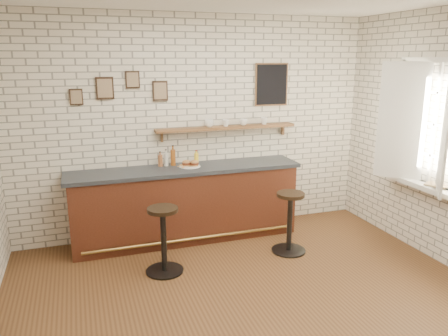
{
  "coord_description": "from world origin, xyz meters",
  "views": [
    {
      "loc": [
        -1.57,
        -3.77,
        2.43
      ],
      "look_at": [
        0.02,
        0.9,
        1.17
      ],
      "focal_mm": 35.0,
      "sensor_mm": 36.0,
      "label": 1
    }
  ],
  "objects": [
    {
      "name": "shelf_cup_c",
      "position": [
        0.65,
        1.9,
        1.54
      ],
      "size": [
        0.16,
        0.16,
        0.09
      ],
      "primitive_type": "imported",
      "rotation": [
        0.0,
        0.0,
        1.03
      ],
      "color": "white",
      "rests_on": "wall_shelf"
    },
    {
      "name": "sandwich_plate",
      "position": [
        -0.19,
        1.72,
        1.02
      ],
      "size": [
        0.28,
        0.28,
        0.01
      ],
      "primitive_type": "cylinder",
      "color": "white",
      "rests_on": "bar_counter"
    },
    {
      "name": "shelf_cup_b",
      "position": [
        0.38,
        1.9,
        1.55
      ],
      "size": [
        0.13,
        0.13,
        0.09
      ],
      "primitive_type": "imported",
      "rotation": [
        0.0,
        0.0,
        1.24
      ],
      "color": "white",
      "rests_on": "wall_shelf"
    },
    {
      "name": "shelf_cup_d",
      "position": [
        0.96,
        1.9,
        1.55
      ],
      "size": [
        0.11,
        0.11,
        0.09
      ],
      "primitive_type": "imported",
      "rotation": [
        0.0,
        0.0,
        -0.04
      ],
      "color": "white",
      "rests_on": "wall_shelf"
    },
    {
      "name": "book_lower",
      "position": [
        2.38,
        0.11,
        0.94
      ],
      "size": [
        0.27,
        0.29,
        0.02
      ],
      "primitive_type": "imported",
      "rotation": [
        0.0,
        0.0,
        0.53
      ],
      "color": "tan",
      "rests_on": "window_sill"
    },
    {
      "name": "potato_chips",
      "position": [
        -0.2,
        1.72,
        1.02
      ],
      "size": [
        0.26,
        0.19,
        0.0
      ],
      "color": "#D2964A",
      "rests_on": "sandwich_plate"
    },
    {
      "name": "condiment_bottle_yellow",
      "position": [
        -0.05,
        1.87,
        1.09
      ],
      "size": [
        0.06,
        0.06,
        0.19
      ],
      "color": "yellow",
      "rests_on": "bar_counter"
    },
    {
      "name": "bar_stool_right",
      "position": [
        0.89,
        0.88,
        0.42
      ],
      "size": [
        0.45,
        0.45,
        0.79
      ],
      "color": "black",
      "rests_on": "ground"
    },
    {
      "name": "ground",
      "position": [
        0.0,
        0.0,
        0.0
      ],
      "size": [
        5.0,
        5.0,
        0.0
      ],
      "primitive_type": "plane",
      "color": "brown",
      "rests_on": "ground"
    },
    {
      "name": "wall_shelf",
      "position": [
        0.4,
        1.9,
        1.48
      ],
      "size": [
        2.0,
        0.18,
        0.18
      ],
      "color": "brown",
      "rests_on": "ground"
    },
    {
      "name": "book_upper",
      "position": [
        2.38,
        0.15,
        0.96
      ],
      "size": [
        0.27,
        0.28,
        0.02
      ],
      "primitive_type": "imported",
      "rotation": [
        0.0,
        0.0,
        -0.71
      ],
      "color": "tan",
      "rests_on": "book_lower"
    },
    {
      "name": "bitters_bottle_brown",
      "position": [
        -0.55,
        1.87,
        1.09
      ],
      "size": [
        0.06,
        0.06,
        0.2
      ],
      "color": "brown",
      "rests_on": "bar_counter"
    },
    {
      "name": "back_wall_decor",
      "position": [
        0.23,
        1.98,
        2.05
      ],
      "size": [
        2.96,
        0.02,
        0.56
      ],
      "color": "black",
      "rests_on": "ground"
    },
    {
      "name": "window_sill",
      "position": [
        2.4,
        0.3,
        0.9
      ],
      "size": [
        0.2,
        1.35,
        0.06
      ],
      "color": "white",
      "rests_on": "ground"
    },
    {
      "name": "casement_window",
      "position": [
        2.36,
        0.3,
        1.65
      ],
      "size": [
        0.4,
        1.3,
        1.56
      ],
      "color": "white",
      "rests_on": "ground"
    },
    {
      "name": "bitters_bottle_white",
      "position": [
        -0.47,
        1.87,
        1.1
      ],
      "size": [
        0.06,
        0.06,
        0.23
      ],
      "color": "beige",
      "rests_on": "bar_counter"
    },
    {
      "name": "shelf_cup_a",
      "position": [
        0.14,
        1.9,
        1.55
      ],
      "size": [
        0.13,
        0.13,
        0.1
      ],
      "primitive_type": "imported",
      "rotation": [
        0.0,
        0.0,
        0.02
      ],
      "color": "white",
      "rests_on": "wall_shelf"
    },
    {
      "name": "bitters_bottle_amber",
      "position": [
        -0.38,
        1.87,
        1.12
      ],
      "size": [
        0.07,
        0.07,
        0.28
      ],
      "color": "#914A17",
      "rests_on": "bar_counter"
    },
    {
      "name": "bar_counter",
      "position": [
        -0.25,
        1.7,
        0.51
      ],
      "size": [
        3.1,
        0.65,
        1.01
      ],
      "color": "#4F2315",
      "rests_on": "ground"
    },
    {
      "name": "bar_stool_left",
      "position": [
        -0.73,
        0.84,
        0.42
      ],
      "size": [
        0.44,
        0.44,
        0.79
      ],
      "color": "black",
      "rests_on": "ground"
    },
    {
      "name": "ciabatta_sandwich",
      "position": [
        -0.18,
        1.72,
        1.06
      ],
      "size": [
        0.23,
        0.16,
        0.07
      ],
      "color": "#B7824B",
      "rests_on": "sandwich_plate"
    }
  ]
}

